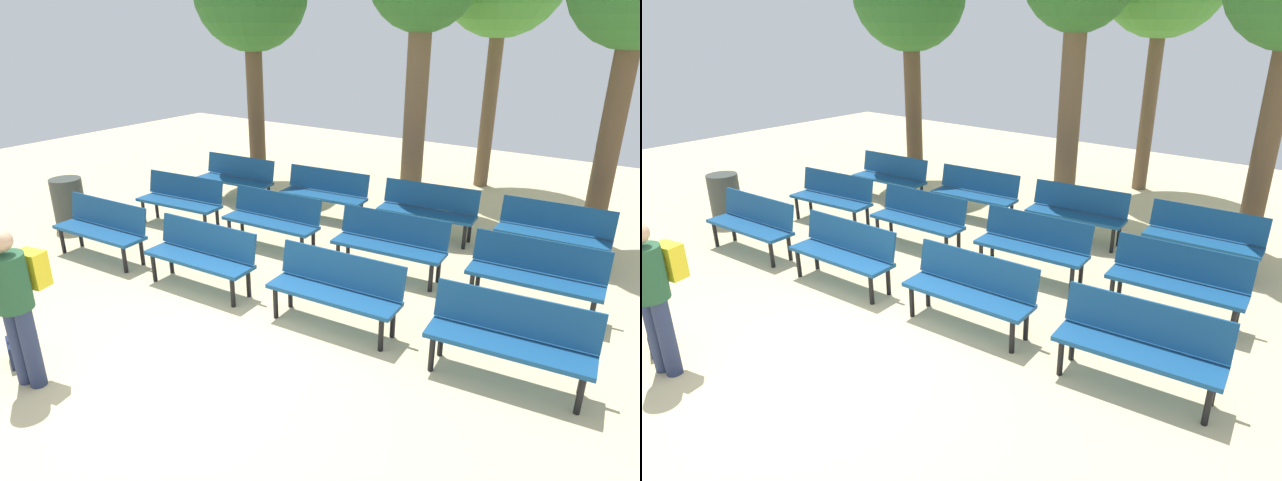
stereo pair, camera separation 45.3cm
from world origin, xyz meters
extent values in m
plane|color=beige|center=(0.00, 0.00, 0.00)|extent=(24.00, 24.00, 0.00)
cube|color=navy|center=(-3.09, 1.31, 0.43)|extent=(1.62, 0.53, 0.05)
cube|color=navy|center=(-3.10, 1.51, 0.68)|extent=(1.60, 0.22, 0.40)
cylinder|color=black|center=(-3.78, 1.11, 0.20)|extent=(0.06, 0.06, 0.40)
cylinder|color=black|center=(-2.38, 1.19, 0.20)|extent=(0.06, 0.06, 0.40)
cylinder|color=black|center=(-3.80, 1.43, 0.20)|extent=(0.06, 0.06, 0.40)
cylinder|color=black|center=(-2.40, 1.51, 0.20)|extent=(0.06, 0.06, 0.40)
cube|color=navy|center=(-1.12, 1.43, 0.43)|extent=(1.62, 0.52, 0.05)
cube|color=navy|center=(-1.13, 1.63, 0.68)|extent=(1.60, 0.20, 0.40)
cylinder|color=black|center=(-1.81, 1.24, 0.20)|extent=(0.06, 0.06, 0.40)
cylinder|color=black|center=(-0.42, 1.31, 0.20)|extent=(0.06, 0.06, 0.40)
cylinder|color=black|center=(-1.83, 1.56, 0.20)|extent=(0.06, 0.06, 0.40)
cylinder|color=black|center=(-0.43, 1.63, 0.20)|extent=(0.06, 0.06, 0.40)
cube|color=navy|center=(0.89, 1.60, 0.43)|extent=(1.62, 0.54, 0.05)
cube|color=navy|center=(0.88, 1.80, 0.68)|extent=(1.60, 0.22, 0.40)
cylinder|color=black|center=(0.20, 1.40, 0.20)|extent=(0.06, 0.06, 0.40)
cylinder|color=black|center=(1.60, 1.48, 0.20)|extent=(0.06, 0.06, 0.40)
cylinder|color=black|center=(0.18, 1.72, 0.20)|extent=(0.06, 0.06, 0.40)
cylinder|color=black|center=(1.58, 1.80, 0.20)|extent=(0.06, 0.06, 0.40)
cube|color=navy|center=(2.89, 1.68, 0.43)|extent=(1.64, 0.60, 0.05)
cube|color=navy|center=(2.87, 1.88, 0.68)|extent=(1.60, 0.28, 0.40)
cylinder|color=black|center=(2.20, 1.45, 0.20)|extent=(0.06, 0.06, 0.40)
cylinder|color=black|center=(3.60, 1.59, 0.20)|extent=(0.06, 0.06, 0.40)
cylinder|color=black|center=(2.17, 1.77, 0.20)|extent=(0.06, 0.06, 0.40)
cylinder|color=black|center=(3.57, 1.91, 0.20)|extent=(0.06, 0.06, 0.40)
cube|color=navy|center=(-3.16, 2.94, 0.43)|extent=(1.64, 0.60, 0.05)
cube|color=navy|center=(-3.18, 3.14, 0.68)|extent=(1.60, 0.28, 0.40)
cylinder|color=black|center=(-3.84, 2.71, 0.20)|extent=(0.06, 0.06, 0.40)
cylinder|color=black|center=(-2.45, 2.85, 0.20)|extent=(0.06, 0.06, 0.40)
cylinder|color=black|center=(-3.87, 3.03, 0.20)|extent=(0.06, 0.06, 0.40)
cylinder|color=black|center=(-2.48, 3.17, 0.20)|extent=(0.06, 0.06, 0.40)
cube|color=navy|center=(-1.23, 3.06, 0.43)|extent=(1.62, 0.52, 0.05)
cube|color=navy|center=(-1.24, 3.26, 0.68)|extent=(1.60, 0.20, 0.40)
cylinder|color=black|center=(-1.92, 2.87, 0.20)|extent=(0.06, 0.06, 0.40)
cylinder|color=black|center=(-0.52, 2.94, 0.20)|extent=(0.06, 0.06, 0.40)
cylinder|color=black|center=(-1.93, 3.19, 0.20)|extent=(0.06, 0.06, 0.40)
cylinder|color=black|center=(-0.54, 3.26, 0.20)|extent=(0.06, 0.06, 0.40)
cube|color=navy|center=(0.77, 3.21, 0.43)|extent=(1.63, 0.56, 0.05)
cube|color=navy|center=(0.75, 3.41, 0.68)|extent=(1.60, 0.24, 0.40)
cylinder|color=black|center=(0.08, 3.00, 0.20)|extent=(0.06, 0.06, 0.40)
cylinder|color=black|center=(1.48, 3.10, 0.20)|extent=(0.06, 0.06, 0.40)
cylinder|color=black|center=(0.06, 3.32, 0.20)|extent=(0.06, 0.06, 0.40)
cylinder|color=black|center=(1.45, 3.42, 0.20)|extent=(0.06, 0.06, 0.40)
cube|color=navy|center=(2.71, 3.32, 0.43)|extent=(1.63, 0.55, 0.05)
cube|color=navy|center=(2.70, 3.52, 0.68)|extent=(1.60, 0.24, 0.40)
cylinder|color=black|center=(2.03, 3.11, 0.20)|extent=(0.06, 0.06, 0.40)
cylinder|color=black|center=(3.42, 3.21, 0.20)|extent=(0.06, 0.06, 0.40)
cylinder|color=black|center=(2.00, 3.43, 0.20)|extent=(0.06, 0.06, 0.40)
cylinder|color=black|center=(3.40, 3.53, 0.20)|extent=(0.06, 0.06, 0.40)
cube|color=navy|center=(-3.32, 4.53, 0.43)|extent=(1.63, 0.54, 0.05)
cube|color=navy|center=(-3.33, 4.73, 0.68)|extent=(1.60, 0.23, 0.40)
cylinder|color=black|center=(-4.00, 4.33, 0.20)|extent=(0.06, 0.06, 0.40)
cylinder|color=black|center=(-2.61, 4.42, 0.20)|extent=(0.06, 0.06, 0.40)
cylinder|color=black|center=(-4.02, 4.65, 0.20)|extent=(0.06, 0.06, 0.40)
cylinder|color=black|center=(-2.63, 4.74, 0.20)|extent=(0.06, 0.06, 0.40)
cube|color=navy|center=(-1.32, 4.68, 0.43)|extent=(1.63, 0.57, 0.05)
cube|color=navy|center=(-1.33, 4.88, 0.68)|extent=(1.60, 0.25, 0.40)
cylinder|color=black|center=(-2.00, 4.47, 0.20)|extent=(0.06, 0.06, 0.40)
cylinder|color=black|center=(-0.61, 4.58, 0.20)|extent=(0.06, 0.06, 0.40)
cylinder|color=black|center=(-2.03, 4.79, 0.20)|extent=(0.06, 0.06, 0.40)
cylinder|color=black|center=(-0.63, 4.90, 0.20)|extent=(0.06, 0.06, 0.40)
cube|color=navy|center=(0.61, 4.85, 0.43)|extent=(1.63, 0.59, 0.05)
cube|color=navy|center=(0.59, 5.05, 0.68)|extent=(1.60, 0.28, 0.40)
cylinder|color=black|center=(-0.07, 4.62, 0.20)|extent=(0.06, 0.06, 0.40)
cylinder|color=black|center=(1.32, 4.76, 0.20)|extent=(0.06, 0.06, 0.40)
cylinder|color=black|center=(-0.10, 4.94, 0.20)|extent=(0.06, 0.06, 0.40)
cylinder|color=black|center=(1.29, 5.08, 0.20)|extent=(0.06, 0.06, 0.40)
cube|color=navy|center=(2.56, 4.96, 0.43)|extent=(1.62, 0.52, 0.05)
cube|color=navy|center=(2.55, 5.16, 0.68)|extent=(1.60, 0.20, 0.40)
cylinder|color=black|center=(1.87, 4.77, 0.20)|extent=(0.06, 0.06, 0.40)
cylinder|color=black|center=(3.26, 4.84, 0.20)|extent=(0.06, 0.06, 0.40)
cylinder|color=black|center=(1.85, 5.09, 0.20)|extent=(0.06, 0.06, 0.40)
cylinder|color=black|center=(3.25, 5.16, 0.20)|extent=(0.06, 0.06, 0.40)
cylinder|color=brown|center=(-3.98, 6.04, 1.60)|extent=(0.36, 0.36, 3.20)
cylinder|color=brown|center=(0.34, 8.42, 1.76)|extent=(0.29, 0.29, 3.52)
cylinder|color=brown|center=(-0.35, 6.28, 1.77)|extent=(0.41, 0.41, 3.53)
cylinder|color=brown|center=(2.93, 6.23, 1.68)|extent=(0.35, 0.35, 3.35)
cylinder|color=navy|center=(-0.94, -0.97, 0.42)|extent=(0.16, 0.16, 0.85)
cylinder|color=navy|center=(-1.09, -1.00, 0.42)|extent=(0.16, 0.16, 0.85)
cylinder|color=#235133|center=(-1.01, -0.99, 1.12)|extent=(0.40, 0.40, 0.55)
cube|color=yellow|center=(-1.07, -0.73, 1.15)|extent=(0.31, 0.23, 0.36)
cube|color=#192347|center=(-1.48, -0.86, 0.13)|extent=(0.36, 0.29, 0.26)
torus|color=#192347|center=(-1.48, -0.86, 0.28)|extent=(0.16, 0.16, 0.02)
cylinder|color=#383D38|center=(-4.71, 1.86, 0.44)|extent=(0.52, 0.52, 0.87)
camera|label=1|loc=(3.92, -3.12, 3.40)|focal=30.65mm
camera|label=2|loc=(4.29, -2.85, 3.40)|focal=30.65mm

